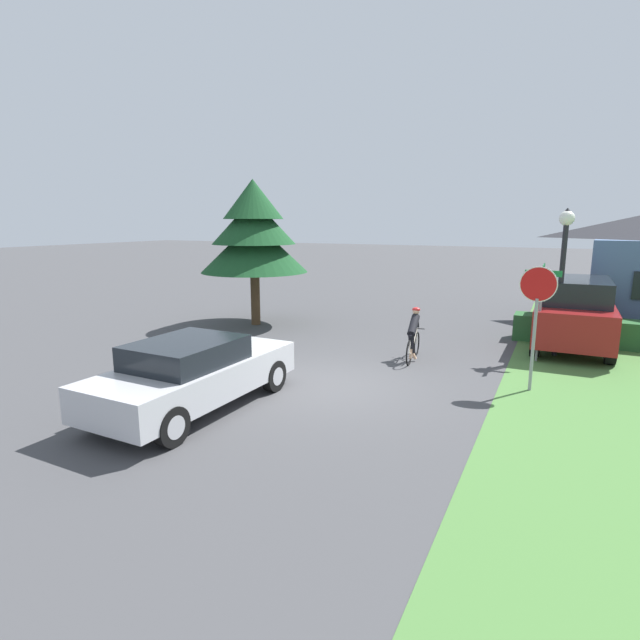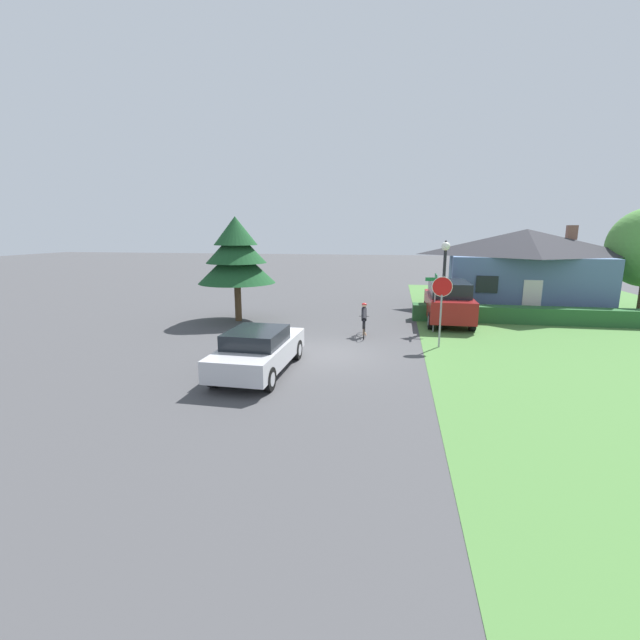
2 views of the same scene
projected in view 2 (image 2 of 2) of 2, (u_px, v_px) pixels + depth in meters
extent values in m
plane|color=#424244|center=(328.00, 354.00, 15.84)|extent=(140.00, 140.00, 0.00)
cube|color=#477538|center=(616.00, 341.00, 17.75)|extent=(16.00, 36.00, 0.01)
cube|color=slate|center=(522.00, 283.00, 24.69)|extent=(8.43, 6.00, 3.12)
pyramid|color=#2D2D33|center=(526.00, 242.00, 24.23)|extent=(9.11, 6.48, 1.48)
cube|color=silver|center=(532.00, 299.00, 22.23)|extent=(0.90, 0.13, 2.00)
cube|color=black|center=(487.00, 284.00, 22.63)|extent=(1.10, 0.15, 0.90)
cube|color=brown|center=(572.00, 232.00, 24.03)|extent=(0.54, 0.54, 0.80)
cube|color=#285B2D|center=(525.00, 315.00, 21.08)|extent=(10.83, 0.90, 0.82)
cube|color=#BCBCC1|center=(259.00, 352.00, 13.72)|extent=(1.99, 4.68, 0.66)
cube|color=black|center=(256.00, 337.00, 13.38)|extent=(1.69, 2.11, 0.47)
cylinder|color=black|center=(252.00, 347.00, 15.45)|extent=(0.24, 0.71, 0.70)
cylinder|color=#ADADB2|center=(252.00, 347.00, 15.45)|extent=(0.24, 0.41, 0.41)
cylinder|color=black|center=(297.00, 350.00, 15.12)|extent=(0.24, 0.71, 0.70)
cylinder|color=#ADADB2|center=(297.00, 350.00, 15.12)|extent=(0.24, 0.41, 0.41)
cylinder|color=black|center=(214.00, 375.00, 12.43)|extent=(0.24, 0.71, 0.70)
cylinder|color=#ADADB2|center=(214.00, 375.00, 12.43)|extent=(0.24, 0.41, 0.41)
cylinder|color=black|center=(269.00, 379.00, 12.10)|extent=(0.24, 0.71, 0.70)
cylinder|color=#ADADB2|center=(269.00, 379.00, 12.10)|extent=(0.24, 0.41, 0.41)
torus|color=black|center=(364.00, 331.00, 17.98)|extent=(0.10, 0.70, 0.69)
torus|color=black|center=(364.00, 326.00, 19.01)|extent=(0.10, 0.70, 0.69)
cylinder|color=beige|center=(364.00, 327.00, 18.21)|extent=(0.05, 0.19, 0.52)
cylinder|color=beige|center=(364.00, 324.00, 18.59)|extent=(0.09, 0.66, 0.60)
cylinder|color=beige|center=(364.00, 319.00, 18.46)|extent=(0.10, 0.79, 0.10)
cylinder|color=beige|center=(364.00, 332.00, 18.16)|extent=(0.06, 0.35, 0.15)
cylinder|color=beige|center=(364.00, 326.00, 18.03)|extent=(0.05, 0.22, 0.41)
cylinder|color=beige|center=(364.00, 321.00, 18.93)|extent=(0.05, 0.12, 0.47)
cylinder|color=black|center=(364.00, 316.00, 18.84)|extent=(0.44, 0.06, 0.02)
ellipsoid|color=black|center=(364.00, 321.00, 18.08)|extent=(0.10, 0.21, 0.05)
cylinder|color=black|center=(364.00, 324.00, 18.11)|extent=(0.13, 0.26, 0.43)
cylinder|color=black|center=(364.00, 325.00, 18.28)|extent=(0.13, 0.26, 0.58)
cylinder|color=tan|center=(364.00, 332.00, 18.25)|extent=(0.08, 0.08, 0.30)
cylinder|color=tan|center=(365.00, 333.00, 18.42)|extent=(0.17, 0.08, 0.21)
cylinder|color=black|center=(364.00, 314.00, 18.32)|extent=(0.28, 0.72, 0.57)
cylinder|color=black|center=(364.00, 313.00, 18.57)|extent=(0.09, 0.26, 0.36)
cylinder|color=black|center=(364.00, 312.00, 18.84)|extent=(0.09, 0.26, 0.36)
sphere|color=tan|center=(364.00, 305.00, 18.54)|extent=(0.19, 0.19, 0.19)
ellipsoid|color=red|center=(364.00, 304.00, 18.53)|extent=(0.22, 0.18, 0.12)
cube|color=maroon|center=(448.00, 306.00, 21.07)|extent=(2.05, 4.71, 1.02)
cube|color=black|center=(449.00, 288.00, 20.99)|extent=(1.80, 3.02, 0.69)
cylinder|color=black|center=(427.00, 309.00, 22.87)|extent=(0.26, 0.80, 0.80)
cylinder|color=#ADADB2|center=(427.00, 309.00, 22.87)|extent=(0.27, 0.46, 0.46)
cylinder|color=black|center=(462.00, 310.00, 22.55)|extent=(0.26, 0.80, 0.80)
cylinder|color=#ADADB2|center=(462.00, 310.00, 22.55)|extent=(0.27, 0.46, 0.46)
cylinder|color=black|center=(431.00, 321.00, 19.78)|extent=(0.26, 0.80, 0.80)
cylinder|color=#ADADB2|center=(431.00, 321.00, 19.78)|extent=(0.27, 0.46, 0.46)
cylinder|color=black|center=(472.00, 322.00, 19.47)|extent=(0.26, 0.80, 0.80)
cylinder|color=#ADADB2|center=(472.00, 322.00, 19.47)|extent=(0.27, 0.46, 0.46)
cylinder|color=gray|center=(440.00, 321.00, 16.57)|extent=(0.07, 0.07, 2.08)
cylinder|color=red|center=(442.00, 287.00, 16.29)|extent=(0.73, 0.07, 0.73)
cylinder|color=silver|center=(442.00, 287.00, 16.29)|extent=(0.77, 0.06, 0.77)
cylinder|color=black|center=(443.00, 290.00, 19.71)|extent=(0.14, 0.14, 3.62)
sphere|color=white|center=(446.00, 246.00, 19.31)|extent=(0.40, 0.40, 0.40)
cone|color=black|center=(446.00, 242.00, 19.27)|extent=(0.24, 0.24, 0.16)
cylinder|color=gray|center=(434.00, 307.00, 19.10)|extent=(0.06, 0.06, 2.32)
cube|color=#197238|center=(436.00, 279.00, 18.86)|extent=(0.90, 0.03, 0.16)
cube|color=#197238|center=(436.00, 276.00, 18.82)|extent=(0.03, 0.90, 0.16)
cylinder|color=#4C3823|center=(238.00, 302.00, 21.59)|extent=(0.33, 0.33, 1.93)
cone|color=#194723|center=(237.00, 265.00, 21.21)|extent=(3.81, 3.81, 1.81)
cone|color=#194723|center=(236.00, 247.00, 21.03)|extent=(2.98, 2.98, 1.60)
cone|color=#194723|center=(235.00, 231.00, 20.87)|extent=(2.14, 2.14, 1.38)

